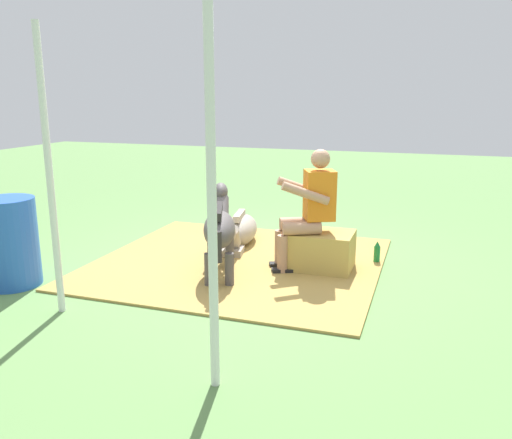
{
  "coord_description": "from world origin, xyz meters",
  "views": [
    {
      "loc": [
        -1.78,
        5.23,
        1.87
      ],
      "look_at": [
        -0.04,
        0.09,
        0.55
      ],
      "focal_mm": 36.75,
      "sensor_mm": 36.0,
      "label": 1
    }
  ],
  "objects": [
    {
      "name": "tent_pole_right",
      "position": [
        1.21,
        1.72,
        1.21
      ],
      "size": [
        0.06,
        0.06,
        2.42
      ],
      "primitive_type": "cylinder",
      "color": "silver",
      "rests_on": "ground"
    },
    {
      "name": "tent_pole_left",
      "position": [
        -0.54,
        2.38,
        1.21
      ],
      "size": [
        0.06,
        0.06,
        2.42
      ],
      "primitive_type": "cylinder",
      "color": "silver",
      "rests_on": "ground"
    },
    {
      "name": "soda_bottle",
      "position": [
        -1.27,
        -0.51,
        0.12
      ],
      "size": [
        0.07,
        0.07,
        0.26
      ],
      "color": "#197233",
      "rests_on": "ground"
    },
    {
      "name": "pony_standing",
      "position": [
        0.25,
        0.39,
        0.52
      ],
      "size": [
        0.67,
        1.29,
        0.88
      ],
      "color": "#4C4747",
      "rests_on": "ground"
    },
    {
      "name": "water_barrel",
      "position": [
        2.09,
        1.33,
        0.44
      ],
      "size": [
        0.55,
        0.55,
        0.88
      ],
      "primitive_type": "cylinder",
      "color": "blue",
      "rests_on": "ground"
    },
    {
      "name": "ground_plane",
      "position": [
        0.0,
        0.0,
        0.0
      ],
      "size": [
        24.0,
        24.0,
        0.0
      ],
      "primitive_type": "plane",
      "color": "#608C4C"
    },
    {
      "name": "hay_patch",
      "position": [
        0.2,
        -0.02,
        0.01
      ],
      "size": [
        3.09,
        2.9,
        0.02
      ],
      "primitive_type": "cube",
      "color": "#AD8C47",
      "rests_on": "ground"
    },
    {
      "name": "person_seated",
      "position": [
        -0.58,
        -0.04,
        0.71
      ],
      "size": [
        0.72,
        0.58,
        1.3
      ],
      "color": "tan",
      "rests_on": "ground"
    },
    {
      "name": "hay_bale",
      "position": [
        -0.73,
        -0.09,
        0.21
      ],
      "size": [
        0.64,
        0.51,
        0.42
      ],
      "primitive_type": "cube",
      "color": "tan",
      "rests_on": "ground"
    },
    {
      "name": "pony_lying",
      "position": [
        0.44,
        -0.68,
        0.19
      ],
      "size": [
        0.55,
        1.36,
        0.42
      ],
      "color": "gray",
      "rests_on": "ground"
    }
  ]
}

